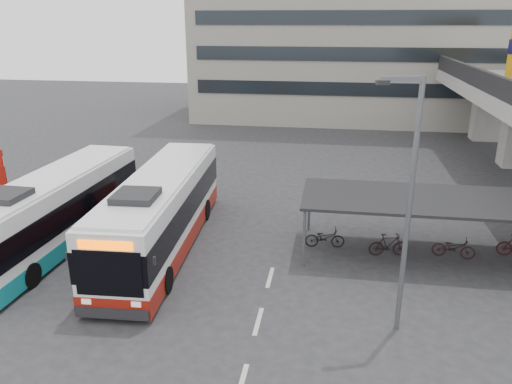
# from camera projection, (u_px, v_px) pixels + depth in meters

# --- Properties ---
(ground) EXTENTS (120.00, 120.00, 0.00)m
(ground) POSITION_uv_depth(u_px,v_px,m) (207.00, 273.00, 19.64)
(ground) COLOR #28282B
(ground) RESTS_ON ground
(bike_shelter) EXTENTS (10.00, 4.00, 2.54)m
(bike_shelter) POSITION_uv_depth(u_px,v_px,m) (422.00, 218.00, 20.66)
(bike_shelter) COLOR #595B60
(bike_shelter) RESTS_ON ground
(road_markings) EXTENTS (0.15, 7.60, 0.01)m
(road_markings) POSITION_uv_depth(u_px,v_px,m) (258.00, 321.00, 16.47)
(road_markings) COLOR beige
(road_markings) RESTS_ON ground
(bus_main) EXTENTS (3.19, 12.04, 3.52)m
(bus_main) POSITION_uv_depth(u_px,v_px,m) (162.00, 212.00, 21.39)
(bus_main) COLOR white
(bus_main) RESTS_ON ground
(bus_teal) EXTENTS (2.91, 11.53, 3.38)m
(bus_teal) POSITION_uv_depth(u_px,v_px,m) (55.00, 211.00, 21.68)
(bus_teal) COLOR white
(bus_teal) RESTS_ON ground
(pedestrian) EXTENTS (0.58, 0.69, 1.60)m
(pedestrian) POSITION_uv_depth(u_px,v_px,m) (106.00, 217.00, 23.10)
(pedestrian) COLOR black
(pedestrian) RESTS_ON ground
(lamp_post) EXTENTS (1.37, 0.59, 8.03)m
(lamp_post) POSITION_uv_depth(u_px,v_px,m) (407.00, 195.00, 14.59)
(lamp_post) COLOR #595B60
(lamp_post) RESTS_ON ground
(sign_totem_north) EXTENTS (0.59, 0.32, 2.78)m
(sign_totem_north) POSITION_uv_depth(u_px,v_px,m) (0.00, 174.00, 27.38)
(sign_totem_north) COLOR #9C1209
(sign_totem_north) RESTS_ON ground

